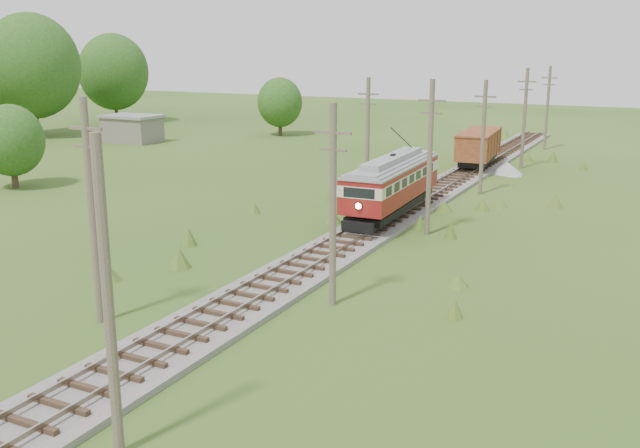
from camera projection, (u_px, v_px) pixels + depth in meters
The scene contains 17 objects.
railbed_main at pixel (394, 215), 45.93m from camera, with size 3.60×96.00×0.57m.
streetcar at pixel (392, 181), 44.90m from camera, with size 3.22×11.87×5.39m.
gondola at pixel (479, 146), 63.43m from camera, with size 3.52×8.80×2.85m.
gravel_pile at pixel (508, 169), 61.40m from camera, with size 2.83×3.00×1.03m.
utility_pole_r_1 at pixel (108, 302), 18.44m from camera, with size 0.30×0.30×8.80m.
utility_pole_r_2 at pixel (333, 204), 29.60m from camera, with size 1.60×0.30×8.60m.
utility_pole_r_3 at pixel (430, 157), 40.85m from camera, with size 1.60×0.30×9.00m.
utility_pole_r_4 at pixel (483, 136), 52.26m from camera, with size 1.60×0.30×8.40m.
utility_pole_r_5 at pixel (524, 117), 63.28m from camera, with size 1.60×0.30×8.90m.
utility_pole_r_6 at pixel (547, 107), 74.64m from camera, with size 1.60×0.30×8.70m.
utility_pole_l_a at pixel (92, 210), 27.63m from camera, with size 1.60×0.30×9.00m.
utility_pole_l_b at pixel (368, 135), 52.05m from camera, with size 1.60×0.30×8.60m.
tree_left_4 at pixel (32, 66), 84.82m from camera, with size 11.34×11.34×14.61m.
tree_left_5 at pixel (114, 72), 99.84m from camera, with size 9.66×9.66×12.44m.
tree_mid_a at pixel (280, 102), 86.65m from camera, with size 5.46×5.46×7.03m.
tree_mid_c at pixel (11, 140), 54.70m from camera, with size 5.04×5.04×6.49m.
shed at pixel (132, 128), 81.23m from camera, with size 6.40×4.40×3.10m.
Camera 1 is at (15.83, -8.04, 10.88)m, focal length 40.00 mm.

